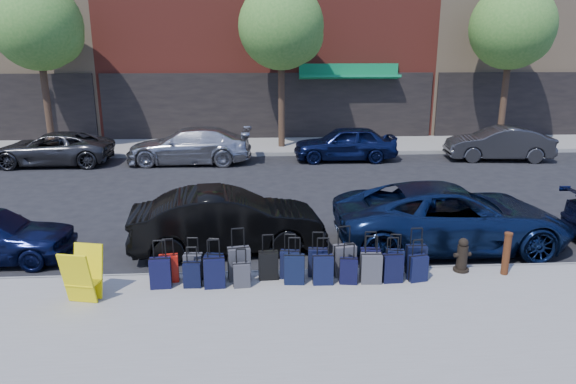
{
  "coord_description": "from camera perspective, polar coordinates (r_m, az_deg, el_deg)",
  "views": [
    {
      "loc": [
        -0.67,
        -14.25,
        4.59
      ],
      "look_at": [
        0.12,
        -1.5,
        1.0
      ],
      "focal_mm": 32.0,
      "sensor_mm": 36.0,
      "label": 1
    }
  ],
  "objects": [
    {
      "name": "tree_center",
      "position": [
        23.8,
        -0.4,
        17.67
      ],
      "size": [
        3.8,
        3.8,
        7.27
      ],
      "color": "black",
      "rests_on": "sidewalk_far"
    },
    {
      "name": "car_far_2",
      "position": [
        21.78,
        6.35,
        5.39
      ],
      "size": [
        4.32,
        1.79,
        1.46
      ],
      "primitive_type": "imported",
      "rotation": [
        0.0,
        0.0,
        -1.58
      ],
      "color": "#0C1337",
      "rests_on": "ground"
    },
    {
      "name": "suitcase_back_3",
      "position": [
        10.02,
        -5.17,
        -9.17
      ],
      "size": [
        0.33,
        0.21,
        0.77
      ],
      "rotation": [
        0.0,
        0.0,
        0.09
      ],
      "color": "#37363B",
      "rests_on": "sidewalk_near"
    },
    {
      "name": "suitcase_back_9",
      "position": [
        10.37,
        11.54,
        -8.28
      ],
      "size": [
        0.39,
        0.23,
        0.91
      ],
      "rotation": [
        0.0,
        0.0,
        0.04
      ],
      "color": "black",
      "rests_on": "sidewalk_near"
    },
    {
      "name": "curb_far",
      "position": [
        22.7,
        -1.79,
        4.21
      ],
      "size": [
        60.0,
        0.08,
        0.15
      ],
      "primitive_type": "cube",
      "color": "gray",
      "rests_on": "ground"
    },
    {
      "name": "bollard",
      "position": [
        11.31,
        23.11,
        -6.25
      ],
      "size": [
        0.16,
        0.16,
        0.89
      ],
      "color": "#38190C",
      "rests_on": "sidewalk_near"
    },
    {
      "name": "suitcase_front_5",
      "position": [
        10.33,
        0.19,
        -8.03
      ],
      "size": [
        0.41,
        0.27,
        0.91
      ],
      "rotation": [
        0.0,
        0.0,
        -0.16
      ],
      "color": "black",
      "rests_on": "sidewalk_near"
    },
    {
      "name": "suitcase_back_6",
      "position": [
        10.11,
        3.9,
        -8.59
      ],
      "size": [
        0.4,
        0.23,
        0.93
      ],
      "rotation": [
        0.0,
        0.0,
        -0.02
      ],
      "color": "black",
      "rests_on": "sidewalk_near"
    },
    {
      "name": "display_rack",
      "position": [
        10.08,
        -21.83,
        -8.58
      ],
      "size": [
        0.68,
        0.72,
        1.0
      ],
      "rotation": [
        0.0,
        0.0,
        -0.23
      ],
      "color": "yellow",
      "rests_on": "sidewalk_near"
    },
    {
      "name": "sidewalk_far",
      "position": [
        24.68,
        -1.94,
        5.14
      ],
      "size": [
        60.0,
        4.0,
        0.15
      ],
      "primitive_type": "cube",
      "color": "gray",
      "rests_on": "ground"
    },
    {
      "name": "suitcase_front_9",
      "position": [
        10.67,
        11.76,
        -7.67
      ],
      "size": [
        0.39,
        0.25,
        0.86
      ],
      "rotation": [
        0.0,
        0.0,
        -0.17
      ],
      "color": "black",
      "rests_on": "sidewalk_near"
    },
    {
      "name": "suitcase_back_5",
      "position": [
        10.1,
        0.7,
        -8.57
      ],
      "size": [
        0.41,
        0.26,
        0.93
      ],
      "rotation": [
        0.0,
        0.0,
        -0.09
      ],
      "color": "black",
      "rests_on": "sidewalk_near"
    },
    {
      "name": "suitcase_front_7",
      "position": [
        10.48,
        6.29,
        -7.55
      ],
      "size": [
        0.46,
        0.31,
        1.04
      ],
      "rotation": [
        0.0,
        0.0,
        0.17
      ],
      "color": "#403F45",
      "rests_on": "sidewalk_near"
    },
    {
      "name": "tree_right",
      "position": [
        26.54,
        23.89,
        16.19
      ],
      "size": [
        3.8,
        3.8,
        7.27
      ],
      "color": "black",
      "rests_on": "sidewalk_far"
    },
    {
      "name": "suitcase_back_8",
      "position": [
        10.25,
        9.21,
        -8.36
      ],
      "size": [
        0.41,
        0.25,
        0.95
      ],
      "rotation": [
        0.0,
        0.0,
        -0.06
      ],
      "color": "#3B3B40",
      "rests_on": "sidewalk_near"
    },
    {
      "name": "suitcase_front_3",
      "position": [
        10.31,
        -5.46,
        -7.89
      ],
      "size": [
        0.47,
        0.31,
        1.05
      ],
      "rotation": [
        0.0,
        0.0,
        0.17
      ],
      "color": "#37373B",
      "rests_on": "sidewalk_near"
    },
    {
      "name": "suitcase_back_7",
      "position": [
        10.18,
        6.74,
        -8.7
      ],
      "size": [
        0.37,
        0.25,
        0.82
      ],
      "rotation": [
        0.0,
        0.0,
        -0.14
      ],
      "color": "black",
      "rests_on": "sidewalk_near"
    },
    {
      "name": "car_near_2",
      "position": [
        12.73,
        17.57,
        -2.59
      ],
      "size": [
        5.48,
        2.56,
        1.52
      ],
      "primitive_type": "imported",
      "rotation": [
        0.0,
        0.0,
        1.56
      ],
      "color": "#0D1B3C",
      "rests_on": "ground"
    },
    {
      "name": "sidewalk_near",
      "position": [
        9.0,
        1.26,
        -14.44
      ],
      "size": [
        60.0,
        4.0,
        0.15
      ],
      "primitive_type": "cube",
      "color": "gray",
      "rests_on": "ground"
    },
    {
      "name": "suitcase_front_6",
      "position": [
        10.43,
        3.31,
        -7.8
      ],
      "size": [
        0.4,
        0.25,
        0.92
      ],
      "rotation": [
        0.0,
        0.0,
        -0.11
      ],
      "color": "black",
      "rests_on": "sidewalk_near"
    },
    {
      "name": "suitcase_back_0",
      "position": [
        10.23,
        -13.98,
        -8.72
      ],
      "size": [
        0.41,
        0.26,
        0.95
      ],
      "rotation": [
        0.0,
        0.0,
        0.06
      ],
      "color": "black",
      "rests_on": "sidewalk_near"
    },
    {
      "name": "suitcase_front_10",
      "position": [
        10.85,
        14.03,
        -7.25
      ],
      "size": [
        0.4,
        0.22,
        0.96
      ],
      "rotation": [
        0.0,
        0.0,
        -0.0
      ],
      "color": "black",
      "rests_on": "sidewalk_near"
    },
    {
      "name": "suitcase_back_10",
      "position": [
        10.53,
        14.21,
        -8.19
      ],
      "size": [
        0.39,
        0.27,
        0.85
      ],
      "rotation": [
        0.0,
        0.0,
        0.2
      ],
      "color": "black",
      "rests_on": "sidewalk_near"
    },
    {
      "name": "suitcase_back_1",
      "position": [
        10.14,
        -10.59,
        -9.0
      ],
      "size": [
        0.34,
        0.2,
        0.8
      ],
      "rotation": [
        0.0,
        0.0,
        -0.03
      ],
      "color": "black",
      "rests_on": "sidewalk_near"
    },
    {
      "name": "tree_left",
      "position": [
        25.48,
        -25.75,
        16.06
      ],
      "size": [
        3.8,
        3.8,
        7.27
      ],
      "color": "black",
      "rests_on": "sidewalk_far"
    },
    {
      "name": "ground",
      "position": [
        14.99,
        -0.81,
        -2.14
      ],
      "size": [
        120.0,
        120.0,
        0.0
      ],
      "primitive_type": "plane",
      "color": "black",
      "rests_on": "ground"
    },
    {
      "name": "car_far_3",
      "position": [
        23.49,
        22.36,
        5.0
      ],
      "size": [
        4.44,
        1.98,
        1.42
      ],
      "primitive_type": "imported",
      "rotation": [
        0.0,
        0.0,
        -1.69
      ],
      "color": "#313234",
      "rests_on": "ground"
    },
    {
      "name": "suitcase_front_1",
      "position": [
        10.43,
        -10.48,
        -8.15
      ],
      "size": [
        0.37,
        0.23,
        0.87
      ],
      "rotation": [
        0.0,
        0.0,
        -0.08
      ],
      "color": "#3A3A40",
      "rests_on": "sidewalk_near"
    },
    {
      "name": "suitcase_front_0",
      "position": [
        10.45,
        -13.08,
        -8.24
      ],
      "size": [
        0.39,
        0.25,
        0.88
      ],
      "rotation": [
        0.0,
        0.0,
        0.13
      ],
      "color": "#AC140B",
      "rests_on": "sidewalk_near"
    },
    {
      "name": "curb_near",
      "position": [
        10.79,
        0.36,
        -9.06
      ],
      "size": [
        60.0,
        0.08,
        0.15
      ],
      "primitive_type": "cube",
      "color": "gray",
      "rests_on": "ground"
    },
    {
      "name": "car_far_0",
      "position": [
        22.94,
        -24.74,
        4.38
      ],
      "size": [
        4.75,
        2.21,
        1.32
      ],
      "primitive_type": "imported",
      "rotation": [
        0.0,
        0.0,
        -1.56
      ],
      "color": "#333335",
      "rests_on": "ground"
    },
    {
      "name": "suitcase_front_8",
      "position": [
        10.53,
        9.1,
        -7.73
      ],
      "size": [
        0.4,
        0.24,
        0.93
      ],
      "rotation": [
        0.0,
        0.0,
        -0.08
      ],
      "color": "black",
      "rests_on": "sidewalk_near"
    },
    {
      "name": "car_near_1",
      "position": [
        11.98,
        -6.72,
        -3.22
      ],
      "size": [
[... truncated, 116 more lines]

